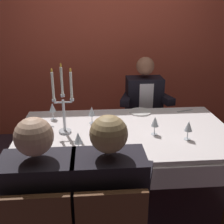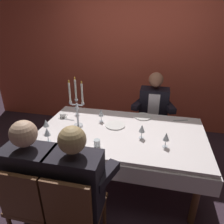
% 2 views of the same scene
% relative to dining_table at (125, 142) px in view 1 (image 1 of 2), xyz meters
% --- Properties ---
extents(ground_plane, '(12.00, 12.00, 0.00)m').
position_rel_dining_table_xyz_m(ground_plane, '(0.00, 0.00, -0.62)').
color(ground_plane, '#392834').
extents(back_wall, '(6.00, 0.12, 2.70)m').
position_rel_dining_table_xyz_m(back_wall, '(0.00, 1.66, 0.73)').
color(back_wall, '#D3523B').
rests_on(back_wall, ground_plane).
extents(dining_table, '(1.94, 1.14, 0.74)m').
position_rel_dining_table_xyz_m(dining_table, '(0.00, 0.00, 0.00)').
color(dining_table, white).
rests_on(dining_table, ground_plane).
extents(candelabra, '(0.19, 0.11, 0.61)m').
position_rel_dining_table_xyz_m(candelabra, '(-0.53, 0.01, 0.37)').
color(candelabra, silver).
rests_on(candelabra, dining_table).
extents(dinner_plate_0, '(0.23, 0.23, 0.01)m').
position_rel_dining_table_xyz_m(dinner_plate_0, '(0.21, 0.43, 0.13)').
color(dinner_plate_0, white).
rests_on(dinner_plate_0, dining_table).
extents(dinner_plate_1, '(0.24, 0.24, 0.01)m').
position_rel_dining_table_xyz_m(dinner_plate_1, '(-0.09, 0.11, 0.13)').
color(dinner_plate_1, white).
rests_on(dinner_plate_1, dining_table).
extents(wine_glass_0, '(0.07, 0.07, 0.16)m').
position_rel_dining_table_xyz_m(wine_glass_0, '(-0.29, 0.19, 0.24)').
color(wine_glass_0, silver).
rests_on(wine_glass_0, dining_table).
extents(wine_glass_1, '(0.07, 0.07, 0.16)m').
position_rel_dining_table_xyz_m(wine_glass_1, '(-0.71, -0.39, 0.24)').
color(wine_glass_1, silver).
rests_on(wine_glass_1, dining_table).
extents(wine_glass_2, '(0.07, 0.07, 0.16)m').
position_rel_dining_table_xyz_m(wine_glass_2, '(0.49, -0.21, 0.24)').
color(wine_glass_2, silver).
rests_on(wine_glass_2, dining_table).
extents(wine_glass_3, '(0.07, 0.07, 0.16)m').
position_rel_dining_table_xyz_m(wine_glass_3, '(-0.67, 0.33, 0.23)').
color(wine_glass_3, silver).
rests_on(wine_glass_3, dining_table).
extents(wine_glass_4, '(0.07, 0.07, 0.16)m').
position_rel_dining_table_xyz_m(wine_glass_4, '(-0.83, -0.21, 0.23)').
color(wine_glass_4, silver).
rests_on(wine_glass_4, dining_table).
extents(wine_glass_5, '(0.07, 0.07, 0.16)m').
position_rel_dining_table_xyz_m(wine_glass_5, '(0.24, -0.10, 0.23)').
color(wine_glass_5, silver).
rests_on(wine_glass_5, dining_table).
extents(wine_glass_6, '(0.07, 0.07, 0.16)m').
position_rel_dining_table_xyz_m(wine_glass_6, '(-0.40, -0.36, 0.23)').
color(wine_glass_6, silver).
rests_on(wine_glass_6, dining_table).
extents(water_tumbler_0, '(0.07, 0.07, 0.08)m').
position_rel_dining_table_xyz_m(water_tumbler_0, '(-0.19, -0.36, 0.16)').
color(water_tumbler_0, silver).
rests_on(water_tumbler_0, dining_table).
extents(coffee_cup_0, '(0.13, 0.12, 0.06)m').
position_rel_dining_table_xyz_m(coffee_cup_0, '(-0.82, 0.19, 0.15)').
color(coffee_cup_0, white).
rests_on(coffee_cup_0, dining_table).
extents(fork_0, '(0.17, 0.02, 0.01)m').
position_rel_dining_table_xyz_m(fork_0, '(-0.81, -0.45, 0.12)').
color(fork_0, '#B7B7BC').
rests_on(fork_0, dining_table).
extents(knife_1, '(0.19, 0.07, 0.01)m').
position_rel_dining_table_xyz_m(knife_1, '(0.69, 0.44, 0.12)').
color(knife_1, '#B7B7BC').
rests_on(knife_1, dining_table).
extents(spoon_2, '(0.17, 0.03, 0.01)m').
position_rel_dining_table_xyz_m(spoon_2, '(-0.73, 0.14, 0.12)').
color(spoon_2, '#B7B7BC').
rests_on(spoon_2, dining_table).
extents(seated_diner_0, '(0.63, 0.48, 1.24)m').
position_rel_dining_table_xyz_m(seated_diner_0, '(-0.60, -0.89, 0.11)').
color(seated_diner_0, brown).
rests_on(seated_diner_0, ground_plane).
extents(seated_diner_1, '(0.63, 0.48, 1.24)m').
position_rel_dining_table_xyz_m(seated_diner_1, '(-0.21, -0.89, 0.11)').
color(seated_diner_1, brown).
rests_on(seated_diner_1, ground_plane).
extents(seated_diner_2, '(0.63, 0.48, 1.24)m').
position_rel_dining_table_xyz_m(seated_diner_2, '(0.34, 0.89, 0.11)').
color(seated_diner_2, brown).
rests_on(seated_diner_2, ground_plane).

